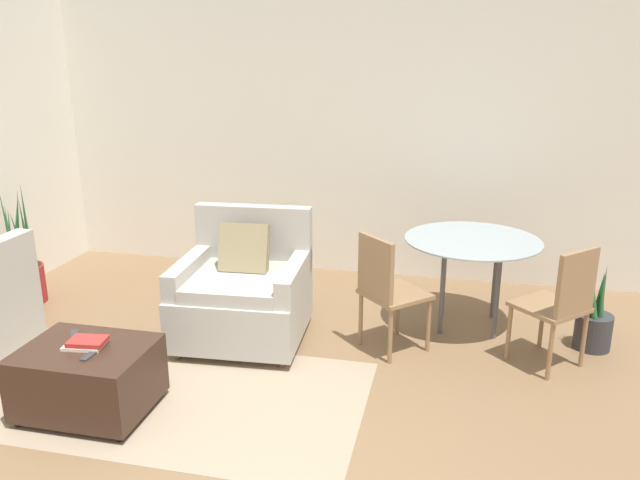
% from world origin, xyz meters
% --- Properties ---
extents(wall_back, '(12.00, 0.06, 2.75)m').
position_xyz_m(wall_back, '(0.00, 3.52, 1.38)').
color(wall_back, white).
rests_on(wall_back, ground_plane).
extents(area_rug, '(2.75, 1.43, 0.01)m').
position_xyz_m(area_rug, '(-0.77, 0.87, 0.00)').
color(area_rug, gray).
rests_on(area_rug, ground_plane).
extents(armchair, '(0.99, 0.97, 0.98)m').
position_xyz_m(armchair, '(-0.48, 1.80, 0.37)').
color(armchair, '#B2ADA3').
rests_on(armchair, ground_plane).
extents(ottoman, '(0.77, 0.60, 0.43)m').
position_xyz_m(ottoman, '(-1.07, 0.59, 0.24)').
color(ottoman, '#382319').
rests_on(ottoman, ground_plane).
extents(book_stack, '(0.26, 0.20, 0.05)m').
position_xyz_m(book_stack, '(-1.06, 0.62, 0.46)').
color(book_stack, beige).
rests_on(book_stack, ottoman).
extents(tv_remote_primary, '(0.12, 0.15, 0.01)m').
position_xyz_m(tv_remote_primary, '(-1.23, 0.73, 0.44)').
color(tv_remote_primary, '#333338').
rests_on(tv_remote_primary, ottoman).
extents(tv_remote_secondary, '(0.05, 0.13, 0.01)m').
position_xyz_m(tv_remote_secondary, '(-0.98, 0.51, 0.44)').
color(tv_remote_secondary, '#333338').
rests_on(tv_remote_secondary, ottoman).
extents(potted_plant, '(0.38, 0.38, 1.09)m').
position_xyz_m(potted_plant, '(-2.64, 2.04, 0.25)').
color(potted_plant, maroon).
rests_on(potted_plant, ground_plane).
extents(dining_table, '(1.07, 1.07, 0.74)m').
position_xyz_m(dining_table, '(1.22, 2.42, 0.65)').
color(dining_table, '#99A8AD').
rests_on(dining_table, ground_plane).
extents(dining_chair_near_left, '(0.59, 0.59, 0.90)m').
position_xyz_m(dining_chair_near_left, '(0.62, 1.82, 0.52)').
color(dining_chair_near_left, '#93704C').
rests_on(dining_chair_near_left, ground_plane).
extents(dining_chair_near_right, '(0.59, 0.59, 0.90)m').
position_xyz_m(dining_chair_near_right, '(1.83, 1.82, 0.52)').
color(dining_chair_near_right, '#93704C').
rests_on(dining_chair_near_right, ground_plane).
extents(potted_plant_small, '(0.27, 0.27, 0.67)m').
position_xyz_m(potted_plant_small, '(2.15, 2.21, 0.19)').
color(potted_plant_small, '#333338').
rests_on(potted_plant_small, ground_plane).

